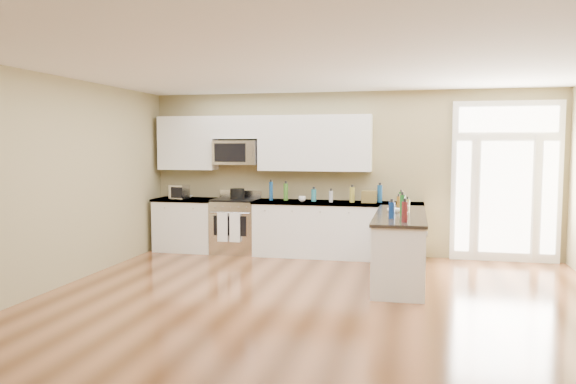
{
  "coord_description": "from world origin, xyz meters",
  "views": [
    {
      "loc": [
        1.09,
        -5.64,
        1.89
      ],
      "look_at": [
        -0.62,
        2.0,
        1.23
      ],
      "focal_mm": 35.0,
      "sensor_mm": 36.0,
      "label": 1
    }
  ],
  "objects": [
    {
      "name": "entry_door",
      "position": [
        2.55,
        3.95,
        1.3
      ],
      "size": [
        1.7,
        0.1,
        2.6
      ],
      "color": "white",
      "rests_on": "ground"
    },
    {
      "name": "toaster_oven",
      "position": [
        -2.94,
        3.56,
        1.07
      ],
      "size": [
        0.34,
        0.29,
        0.25
      ],
      "primitive_type": "cube",
      "rotation": [
        0.0,
        0.0,
        -0.24
      ],
      "color": "silver",
      "rests_on": "back_cabinet_left"
    },
    {
      "name": "cardboard_box",
      "position": [
        0.38,
        3.65,
        1.04
      ],
      "size": [
        0.24,
        0.18,
        0.2
      ],
      "primitive_type": "cube",
      "rotation": [
        0.0,
        0.0,
        -0.01
      ],
      "color": "brown",
      "rests_on": "back_cabinet_right"
    },
    {
      "name": "ground",
      "position": [
        0.0,
        0.0,
        0.0
      ],
      "size": [
        8.0,
        8.0,
        0.0
      ],
      "primitive_type": "plane",
      "color": "#563018"
    },
    {
      "name": "cup_counter",
      "position": [
        -0.73,
        3.57,
        0.99
      ],
      "size": [
        0.14,
        0.14,
        0.09
      ],
      "primitive_type": "imported",
      "rotation": [
        0.0,
        0.0,
        -0.21
      ],
      "color": "white",
      "rests_on": "back_cabinet_right"
    },
    {
      "name": "counter_bottles",
      "position": [
        0.23,
        3.03,
        1.06
      ],
      "size": [
        2.38,
        2.43,
        0.32
      ],
      "color": "#19591E",
      "rests_on": "back_cabinet_right"
    },
    {
      "name": "kitchen_range",
      "position": [
        -1.95,
        3.69,
        0.48
      ],
      "size": [
        0.78,
        0.69,
        1.08
      ],
      "color": "silver",
      "rests_on": "ground"
    },
    {
      "name": "bowl_peninsula",
      "position": [
        0.83,
        2.38,
        0.97
      ],
      "size": [
        0.25,
        0.25,
        0.06
      ],
      "primitive_type": "imported",
      "rotation": [
        0.0,
        0.0,
        -0.43
      ],
      "color": "white",
      "rests_on": "peninsula_cabinet"
    },
    {
      "name": "upper_cabinet_short",
      "position": [
        -1.95,
        3.83,
        2.2
      ],
      "size": [
        0.82,
        0.33,
        0.4
      ],
      "primitive_type": "cube",
      "color": "white",
      "rests_on": "room_shell"
    },
    {
      "name": "microwave",
      "position": [
        -1.95,
        3.8,
        1.76
      ],
      "size": [
        0.78,
        0.41,
        0.42
      ],
      "color": "silver",
      "rests_on": "room_shell"
    },
    {
      "name": "upper_cabinet_right",
      "position": [
        -0.57,
        3.83,
        1.93
      ],
      "size": [
        1.94,
        0.33,
        0.95
      ],
      "primitive_type": "cube",
      "color": "white",
      "rests_on": "room_shell"
    },
    {
      "name": "upper_cabinet_left",
      "position": [
        -2.88,
        3.83,
        1.93
      ],
      "size": [
        1.04,
        0.33,
        0.95
      ],
      "primitive_type": "cube",
      "color": "white",
      "rests_on": "room_shell"
    },
    {
      "name": "stockpot",
      "position": [
        -1.92,
        3.73,
        1.05
      ],
      "size": [
        0.33,
        0.33,
        0.19
      ],
      "primitive_type": "cylinder",
      "rotation": [
        0.0,
        0.0,
        0.36
      ],
      "color": "black",
      "rests_on": "kitchen_range"
    },
    {
      "name": "back_cabinet_left",
      "position": [
        -2.87,
        3.69,
        0.44
      ],
      "size": [
        1.1,
        0.66,
        0.94
      ],
      "color": "white",
      "rests_on": "ground"
    },
    {
      "name": "back_cabinet_right",
      "position": [
        -0.16,
        3.69,
        0.44
      ],
      "size": [
        2.85,
        0.66,
        0.94
      ],
      "color": "white",
      "rests_on": "ground"
    },
    {
      "name": "room_shell",
      "position": [
        0.0,
        0.0,
        1.71
      ],
      "size": [
        8.0,
        8.0,
        8.0
      ],
      "color": "#94885E",
      "rests_on": "ground"
    },
    {
      "name": "peninsula_cabinet",
      "position": [
        0.93,
        2.24,
        0.43
      ],
      "size": [
        0.69,
        2.32,
        0.94
      ],
      "color": "white",
      "rests_on": "ground"
    },
    {
      "name": "bowl_left",
      "position": [
        -2.86,
        3.69,
        0.97
      ],
      "size": [
        0.22,
        0.22,
        0.05
      ],
      "primitive_type": "imported",
      "rotation": [
        0.0,
        0.0,
        -0.07
      ],
      "color": "white",
      "rests_on": "back_cabinet_left"
    }
  ]
}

